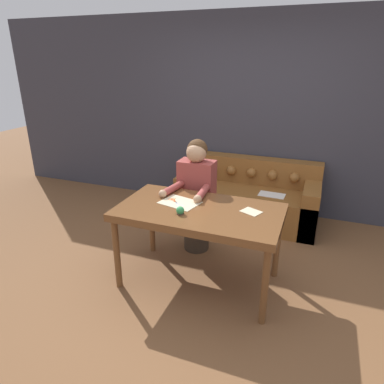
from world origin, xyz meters
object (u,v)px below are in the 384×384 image
object	(u,v)px
couch	(248,198)
pin_cushion	(180,211)
person	(196,196)
dining_table	(199,216)
scissors	(174,201)

from	to	relation	value
couch	pin_cushion	distance (m)	1.81
pin_cushion	person	bearing A→B (deg)	99.33
person	couch	bearing A→B (deg)	69.37
dining_table	scissors	size ratio (longest dim) A/B	7.05
dining_table	pin_cushion	size ratio (longest dim) A/B	20.65
dining_table	couch	size ratio (longest dim) A/B	0.83
person	pin_cushion	size ratio (longest dim) A/B	17.65
couch	dining_table	bearing A→B (deg)	-95.05
person	scissors	xyz separation A→B (m)	(-0.04, -0.49, 0.13)
pin_cushion	couch	bearing A→B (deg)	81.64
person	scissors	bearing A→B (deg)	-95.03
scissors	pin_cushion	distance (m)	0.29
dining_table	pin_cushion	distance (m)	0.23
couch	pin_cushion	bearing A→B (deg)	-98.36
person	pin_cushion	xyz separation A→B (m)	(0.12, -0.73, 0.16)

